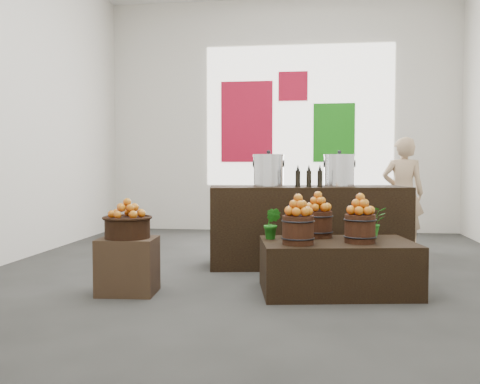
# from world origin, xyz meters

# --- Properties ---
(ground) EXTENTS (7.00, 7.00, 0.00)m
(ground) POSITION_xyz_m (0.00, 0.00, 0.00)
(ground) COLOR #383835
(ground) RESTS_ON ground
(back_wall) EXTENTS (6.00, 0.04, 4.00)m
(back_wall) POSITION_xyz_m (0.00, 3.50, 2.00)
(back_wall) COLOR silver
(back_wall) RESTS_ON ground
(back_opening) EXTENTS (3.20, 0.02, 2.40)m
(back_opening) POSITION_xyz_m (0.30, 3.48, 2.00)
(back_opening) COLOR white
(back_opening) RESTS_ON back_wall
(deco_red_left) EXTENTS (0.90, 0.04, 1.40)m
(deco_red_left) POSITION_xyz_m (-0.60, 3.47, 1.90)
(deco_red_left) COLOR #B00D29
(deco_red_left) RESTS_ON back_wall
(deco_green_right) EXTENTS (0.70, 0.04, 1.00)m
(deco_green_right) POSITION_xyz_m (0.90, 3.47, 1.70)
(deco_green_right) COLOR #197C13
(deco_green_right) RESTS_ON back_wall
(deco_red_upper) EXTENTS (0.50, 0.04, 0.50)m
(deco_red_upper) POSITION_xyz_m (0.20, 3.47, 2.50)
(deco_red_upper) COLOR #B00D29
(deco_red_upper) RESTS_ON back_wall
(crate) EXTENTS (0.53, 0.44, 0.50)m
(crate) POSITION_xyz_m (-1.11, -1.23, 0.25)
(crate) COLOR #473421
(crate) RESTS_ON ground
(wicker_basket) EXTENTS (0.40, 0.40, 0.18)m
(wicker_basket) POSITION_xyz_m (-1.11, -1.23, 0.59)
(wicker_basket) COLOR black
(wicker_basket) RESTS_ON crate
(apples_in_basket) EXTENTS (0.31, 0.31, 0.17)m
(apples_in_basket) POSITION_xyz_m (-1.11, -1.23, 0.77)
(apples_in_basket) COLOR #A40A05
(apples_in_basket) RESTS_ON wicker_basket
(display_table) EXTENTS (1.47, 1.04, 0.47)m
(display_table) POSITION_xyz_m (0.76, -0.94, 0.23)
(display_table) COLOR black
(display_table) RESTS_ON ground
(apple_bucket_front_left) EXTENTS (0.27, 0.27, 0.25)m
(apple_bucket_front_left) POSITION_xyz_m (0.40, -1.18, 0.59)
(apple_bucket_front_left) COLOR #3D1A10
(apple_bucket_front_left) RESTS_ON display_table
(apples_in_bucket_front_left) EXTENTS (0.20, 0.20, 0.18)m
(apples_in_bucket_front_left) POSITION_xyz_m (0.40, -1.18, 0.81)
(apples_in_bucket_front_left) COLOR #A40A05
(apples_in_bucket_front_left) RESTS_ON apple_bucket_front_left
(apple_bucket_front_right) EXTENTS (0.27, 0.27, 0.25)m
(apple_bucket_front_right) POSITION_xyz_m (0.95, -1.01, 0.59)
(apple_bucket_front_right) COLOR #3D1A10
(apple_bucket_front_right) RESTS_ON display_table
(apples_in_bucket_front_right) EXTENTS (0.20, 0.20, 0.18)m
(apples_in_bucket_front_right) POSITION_xyz_m (0.95, -1.01, 0.81)
(apples_in_bucket_front_right) COLOR #A40A05
(apples_in_bucket_front_right) RESTS_ON apple_bucket_front_right
(apple_bucket_rear) EXTENTS (0.27, 0.27, 0.25)m
(apple_bucket_rear) POSITION_xyz_m (0.58, -0.71, 0.59)
(apple_bucket_rear) COLOR #3D1A10
(apple_bucket_rear) RESTS_ON display_table
(apples_in_bucket_rear) EXTENTS (0.20, 0.20, 0.18)m
(apples_in_bucket_rear) POSITION_xyz_m (0.58, -0.71, 0.81)
(apples_in_bucket_rear) COLOR #A40A05
(apples_in_bucket_rear) RESTS_ON apple_bucket_rear
(herb_garnish_right) EXTENTS (0.33, 0.31, 0.29)m
(herb_garnish_right) POSITION_xyz_m (1.09, -0.65, 0.62)
(herb_garnish_right) COLOR #196A16
(herb_garnish_right) RESTS_ON display_table
(herb_garnish_left) EXTENTS (0.19, 0.17, 0.29)m
(herb_garnish_left) POSITION_xyz_m (0.16, -0.90, 0.61)
(herb_garnish_left) COLOR #196A16
(herb_garnish_left) RESTS_ON display_table
(counter) EXTENTS (2.31, 1.06, 0.91)m
(counter) POSITION_xyz_m (0.48, 0.32, 0.46)
(counter) COLOR black
(counter) RESTS_ON ground
(stock_pot_left) EXTENTS (0.34, 0.34, 0.34)m
(stock_pot_left) POSITION_xyz_m (0.03, 0.25, 1.08)
(stock_pot_left) COLOR silver
(stock_pot_left) RESTS_ON counter
(stock_pot_center) EXTENTS (0.34, 0.34, 0.34)m
(stock_pot_center) POSITION_xyz_m (0.83, 0.38, 1.08)
(stock_pot_center) COLOR silver
(stock_pot_center) RESTS_ON counter
(oil_cruets) EXTENTS (0.25, 0.10, 0.25)m
(oil_cruets) POSITION_xyz_m (0.52, 0.10, 1.04)
(oil_cruets) COLOR black
(oil_cruets) RESTS_ON counter
(shopper) EXTENTS (0.58, 0.40, 1.53)m
(shopper) POSITION_xyz_m (1.77, 1.73, 0.77)
(shopper) COLOR tan
(shopper) RESTS_ON ground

